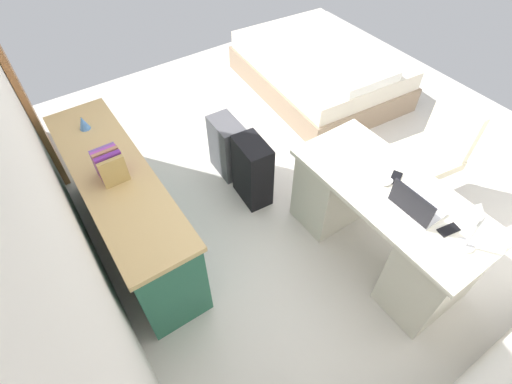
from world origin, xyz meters
name	(u,v)px	position (x,y,z in m)	size (l,w,h in m)	color
ground_plane	(302,172)	(0.00, 0.00, 0.00)	(5.21, 5.21, 0.00)	beige
wall_back	(18,137)	(0.00, 2.01, 1.39)	(4.21, 0.10, 2.78)	silver
door_wooden	(7,66)	(1.55, 1.93, 1.02)	(0.88, 0.05, 2.04)	#936038
desk	(381,222)	(-1.02, 0.10, 0.39)	(1.45, 0.67, 0.74)	silver
office_chair	(428,159)	(-0.79, -0.70, 0.42)	(0.52, 0.52, 0.94)	black
credenza	(127,209)	(0.15, 1.63, 0.40)	(1.80, 0.48, 0.79)	#28664C
bed	(319,70)	(1.03, -1.06, 0.24)	(2.00, 1.54, 0.58)	gray
suitcase_black	(252,171)	(0.02, 0.57, 0.31)	(0.36, 0.22, 0.62)	black
suitcase_spare_grey	(227,147)	(0.43, 0.57, 0.28)	(0.36, 0.22, 0.57)	#4C4C51
laptop	(415,205)	(-1.21, 0.14, 0.79)	(0.31, 0.22, 0.21)	#B7B7BC
computer_mouse	(387,182)	(-0.95, 0.10, 0.75)	(0.06, 0.10, 0.03)	white
cell_phone_near_laptop	(449,230)	(-1.45, 0.08, 0.74)	(0.07, 0.14, 0.01)	black
cell_phone_by_mouse	(396,178)	(-0.96, 0.01, 0.74)	(0.07, 0.14, 0.01)	black
desk_lamp	(476,215)	(-1.53, 0.10, 0.99)	(0.16, 0.11, 0.34)	silver
book_row	(110,165)	(0.11, 1.63, 0.90)	(0.19, 0.17, 0.23)	tan
figurine_small	(83,123)	(0.72, 1.63, 0.85)	(0.08, 0.08, 0.11)	#4C7FBF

